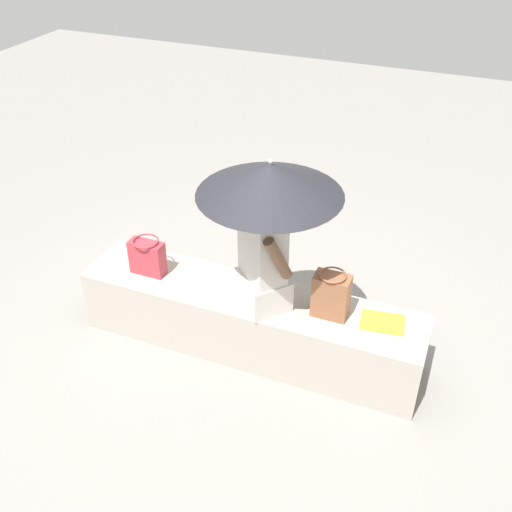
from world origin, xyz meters
The scene contains 7 objects.
ground_plane centered at (0.00, 0.00, 0.00)m, with size 14.00×14.00×0.00m, color gray.
stone_bench centered at (0.00, 0.00, 0.24)m, with size 2.42×0.50×0.48m, color #A8A093.
person_seated centered at (-0.11, 0.05, 0.87)m, with size 0.48×0.46×0.90m.
parasol centered at (-0.15, 0.04, 1.41)m, with size 0.89×0.89×1.06m.
handbag_black centered at (-0.56, -0.01, 0.64)m, with size 0.23×0.17×0.32m.
tote_bag_canvas centered at (0.77, 0.03, 0.62)m, with size 0.25×0.19×0.27m.
magazine centered at (-0.90, -0.05, 0.49)m, with size 0.28×0.20×0.01m, color gold.
Camera 1 is at (-1.24, 2.95, 3.01)m, focal length 41.85 mm.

